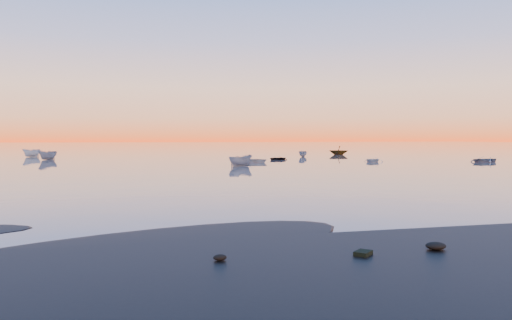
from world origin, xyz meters
name	(u,v)px	position (x,y,z in m)	size (l,w,h in m)	color
ground	(180,153)	(0.00, 100.00, 0.00)	(600.00, 600.00, 0.00)	#71655E
mud_lobes	(426,219)	(0.00, -1.00, 0.01)	(140.00, 6.00, 0.07)	black
moored_fleet	(214,162)	(0.00, 53.00, 0.00)	(124.00, 58.00, 1.20)	silver
boat_near_center	(241,166)	(1.40, 41.39, 0.00)	(3.94, 1.67, 1.36)	slate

